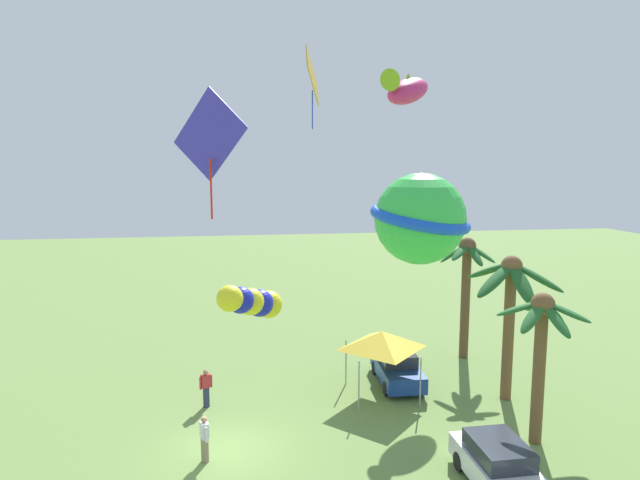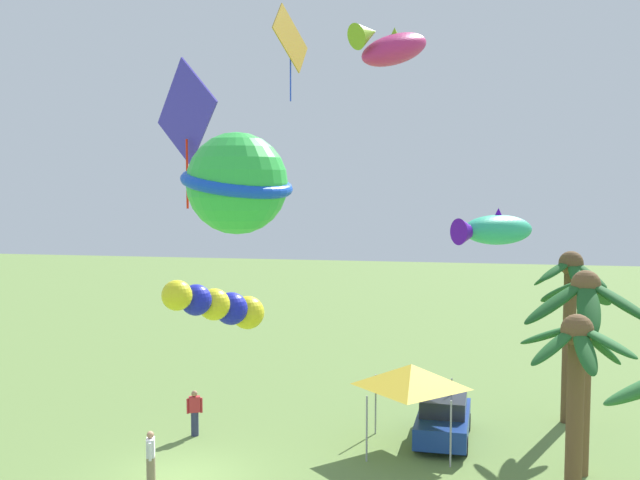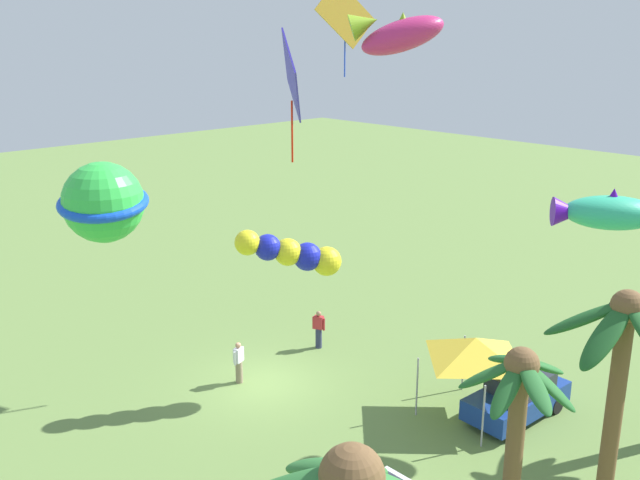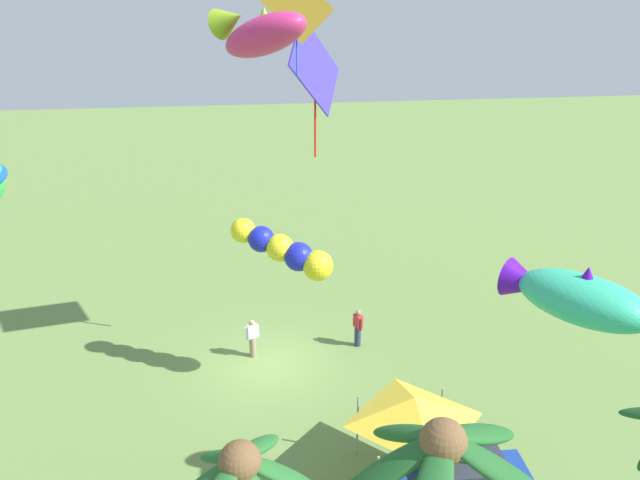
{
  "view_description": "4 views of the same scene",
  "coord_description": "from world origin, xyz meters",
  "views": [
    {
      "loc": [
        17.59,
        0.55,
        9.78
      ],
      "look_at": [
        0.15,
        3.27,
        7.37
      ],
      "focal_mm": 29.76,
      "sensor_mm": 36.0,
      "label": 1
    },
    {
      "loc": [
        20.28,
        7.92,
        8.84
      ],
      "look_at": [
        -0.05,
        4.19,
        7.17
      ],
      "focal_mm": 41.7,
      "sensor_mm": 36.0,
      "label": 2
    },
    {
      "loc": [
        14.62,
        18.51,
        12.39
      ],
      "look_at": [
        0.65,
        3.72,
        6.43
      ],
      "focal_mm": 39.85,
      "sensor_mm": 36.0,
      "label": 3
    },
    {
      "loc": [
        0.95,
        20.1,
        13.13
      ],
      "look_at": [
        -1.32,
        4.47,
        6.82
      ],
      "focal_mm": 34.57,
      "sensor_mm": 36.0,
      "label": 4
    }
  ],
  "objects": [
    {
      "name": "festival_tent",
      "position": [
        -3.65,
        6.55,
        2.47
      ],
      "size": [
        2.86,
        2.86,
        2.85
      ],
      "color": "#9E9EA3",
      "rests_on": "ground"
    },
    {
      "name": "kite_fish_3",
      "position": [
        -6.15,
        9.22,
        7.12
      ],
      "size": [
        2.93,
        3.23,
        1.31
      ],
      "color": "#30BB89"
    },
    {
      "name": "spectator_0",
      "position": [
        0.56,
        -0.7,
        0.81
      ],
      "size": [
        0.53,
        0.34,
        1.59
      ],
      "color": "gray",
      "rests_on": "ground"
    },
    {
      "name": "kite_diamond_4",
      "position": [
        -1.86,
        -0.37,
        10.86
      ],
      "size": [
        2.04,
        2.71,
        4.61
      ],
      "color": "#3D31C3"
    },
    {
      "name": "kite_fish_1",
      "position": [
        0.23,
        6.14,
        12.37
      ],
      "size": [
        2.48,
        2.41,
        1.43
      ],
      "color": "#CB296C"
    },
    {
      "name": "kite_diamond_2",
      "position": [
        -0.89,
        3.17,
        12.86
      ],
      "size": [
        1.92,
        0.63,
        2.77
      ],
      "color": "gold"
    },
    {
      "name": "spectator_1",
      "position": [
        -3.62,
        -0.88,
        0.81
      ],
      "size": [
        0.37,
        0.51,
        1.59
      ],
      "color": "#2D3351",
      "rests_on": "ground"
    },
    {
      "name": "ground_plane",
      "position": [
        0.0,
        0.0,
        0.0
      ],
      "size": [
        120.0,
        120.0,
        0.0
      ],
      "primitive_type": "plane",
      "color": "olive"
    },
    {
      "name": "kite_tube_5",
      "position": [
        -0.62,
        1.02,
        5.12
      ],
      "size": [
        3.34,
        2.31,
        1.82
      ],
      "color": "yellow"
    }
  ]
}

